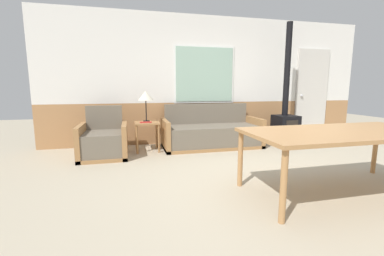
{
  "coord_description": "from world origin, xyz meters",
  "views": [
    {
      "loc": [
        -1.8,
        -2.82,
        1.2
      ],
      "look_at": [
        -0.85,
        1.09,
        0.56
      ],
      "focal_mm": 24.0,
      "sensor_mm": 36.0,
      "label": 1
    }
  ],
  "objects_px": {
    "couch": "(211,134)",
    "side_table": "(147,128)",
    "dining_table": "(343,136)",
    "wood_stove": "(286,115)",
    "armchair": "(104,142)",
    "table_lamp": "(146,96)"
  },
  "relations": [
    {
      "from": "couch",
      "to": "side_table",
      "type": "distance_m",
      "value": 1.3
    },
    {
      "from": "couch",
      "to": "dining_table",
      "type": "height_order",
      "value": "couch"
    },
    {
      "from": "couch",
      "to": "wood_stove",
      "type": "bearing_deg",
      "value": -1.42
    },
    {
      "from": "side_table",
      "to": "armchair",
      "type": "bearing_deg",
      "value": -161.29
    },
    {
      "from": "dining_table",
      "to": "wood_stove",
      "type": "distance_m",
      "value": 2.68
    },
    {
      "from": "armchair",
      "to": "dining_table",
      "type": "height_order",
      "value": "armchair"
    },
    {
      "from": "side_table",
      "to": "dining_table",
      "type": "height_order",
      "value": "dining_table"
    },
    {
      "from": "table_lamp",
      "to": "dining_table",
      "type": "relative_size",
      "value": 0.27
    },
    {
      "from": "side_table",
      "to": "table_lamp",
      "type": "xyz_separation_m",
      "value": [
        -0.0,
        0.08,
        0.59
      ]
    },
    {
      "from": "couch",
      "to": "wood_stove",
      "type": "height_order",
      "value": "wood_stove"
    },
    {
      "from": "armchair",
      "to": "wood_stove",
      "type": "height_order",
      "value": "wood_stove"
    },
    {
      "from": "couch",
      "to": "table_lamp",
      "type": "relative_size",
      "value": 3.35
    },
    {
      "from": "dining_table",
      "to": "couch",
      "type": "bearing_deg",
      "value": 105.65
    },
    {
      "from": "side_table",
      "to": "couch",
      "type": "bearing_deg",
      "value": 1.05
    },
    {
      "from": "couch",
      "to": "dining_table",
      "type": "relative_size",
      "value": 0.91
    },
    {
      "from": "side_table",
      "to": "wood_stove",
      "type": "relative_size",
      "value": 0.22
    },
    {
      "from": "couch",
      "to": "wood_stove",
      "type": "relative_size",
      "value": 0.77
    },
    {
      "from": "dining_table",
      "to": "wood_stove",
      "type": "relative_size",
      "value": 0.85
    },
    {
      "from": "armchair",
      "to": "wood_stove",
      "type": "relative_size",
      "value": 0.34
    },
    {
      "from": "armchair",
      "to": "side_table",
      "type": "bearing_deg",
      "value": 5.14
    },
    {
      "from": "side_table",
      "to": "table_lamp",
      "type": "height_order",
      "value": "table_lamp"
    },
    {
      "from": "armchair",
      "to": "table_lamp",
      "type": "relative_size",
      "value": 1.49
    }
  ]
}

